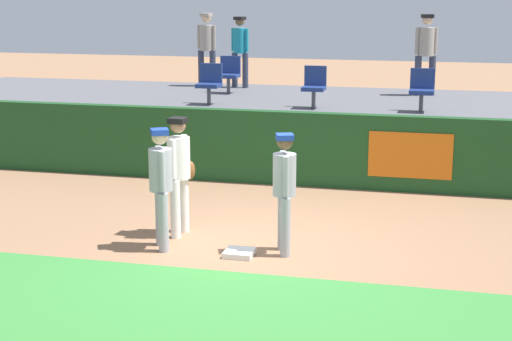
# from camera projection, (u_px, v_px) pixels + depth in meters

# --- Properties ---
(ground_plane) EXTENTS (60.00, 60.00, 0.00)m
(ground_plane) POSITION_uv_depth(u_px,v_px,m) (244.00, 252.00, 11.40)
(ground_plane) COLOR #936B4C
(grass_foreground_strip) EXTENTS (18.00, 2.80, 0.01)m
(grass_foreground_strip) POSITION_uv_depth(u_px,v_px,m) (196.00, 312.00, 9.29)
(grass_foreground_strip) COLOR #388438
(grass_foreground_strip) RESTS_ON ground_plane
(first_base) EXTENTS (0.40, 0.40, 0.08)m
(first_base) POSITION_uv_depth(u_px,v_px,m) (239.00, 253.00, 11.23)
(first_base) COLOR white
(first_base) RESTS_ON ground_plane
(player_fielder_home) EXTENTS (0.37, 0.55, 1.80)m
(player_fielder_home) POSITION_uv_depth(u_px,v_px,m) (179.00, 168.00, 11.96)
(player_fielder_home) COLOR white
(player_fielder_home) RESTS_ON ground_plane
(player_runner_visitor) EXTENTS (0.45, 0.45, 1.74)m
(player_runner_visitor) POSITION_uv_depth(u_px,v_px,m) (161.00, 180.00, 11.34)
(player_runner_visitor) COLOR #9EA3AD
(player_runner_visitor) RESTS_ON ground_plane
(player_coach_visitor) EXTENTS (0.41, 0.46, 1.71)m
(player_coach_visitor) POSITION_uv_depth(u_px,v_px,m) (284.00, 185.00, 11.15)
(player_coach_visitor) COLOR #9EA3AD
(player_coach_visitor) RESTS_ON ground_plane
(field_wall) EXTENTS (18.00, 0.26, 1.39)m
(field_wall) POSITION_uv_depth(u_px,v_px,m) (298.00, 149.00, 15.07)
(field_wall) COLOR #19471E
(field_wall) RESTS_ON ground_plane
(bleacher_platform) EXTENTS (18.00, 4.80, 1.26)m
(bleacher_platform) POSITION_uv_depth(u_px,v_px,m) (319.00, 129.00, 17.52)
(bleacher_platform) COLOR #59595E
(bleacher_platform) RESTS_ON ground_plane
(seat_front_center) EXTENTS (0.45, 0.44, 0.84)m
(seat_front_center) POSITION_uv_depth(u_px,v_px,m) (314.00, 85.00, 16.19)
(seat_front_center) COLOR #4C4C51
(seat_front_center) RESTS_ON bleacher_platform
(seat_front_left) EXTENTS (0.47, 0.44, 0.84)m
(seat_front_left) POSITION_uv_depth(u_px,v_px,m) (210.00, 82.00, 16.69)
(seat_front_left) COLOR #4C4C51
(seat_front_left) RESTS_ON bleacher_platform
(seat_back_left) EXTENTS (0.47, 0.44, 0.84)m
(seat_back_left) POSITION_uv_depth(u_px,v_px,m) (229.00, 72.00, 18.41)
(seat_back_left) COLOR #4C4C51
(seat_back_left) RESTS_ON bleacher_platform
(seat_front_right) EXTENTS (0.47, 0.44, 0.84)m
(seat_front_right) POSITION_uv_depth(u_px,v_px,m) (422.00, 88.00, 15.70)
(seat_front_right) COLOR #4C4C51
(seat_front_right) RESTS_ON bleacher_platform
(spectator_hooded) EXTENTS (0.49, 0.38, 1.76)m
(spectator_hooded) POSITION_uv_depth(u_px,v_px,m) (207.00, 44.00, 19.56)
(spectator_hooded) COLOR #33384C
(spectator_hooded) RESTS_ON bleacher_platform
(spectator_capped) EXTENTS (0.46, 0.40, 1.69)m
(spectator_capped) POSITION_uv_depth(u_px,v_px,m) (240.00, 47.00, 19.29)
(spectator_capped) COLOR #33384C
(spectator_capped) RESTS_ON bleacher_platform
(spectator_casual) EXTENTS (0.49, 0.42, 1.80)m
(spectator_casual) POSITION_uv_depth(u_px,v_px,m) (426.00, 49.00, 17.88)
(spectator_casual) COLOR #33384C
(spectator_casual) RESTS_ON bleacher_platform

